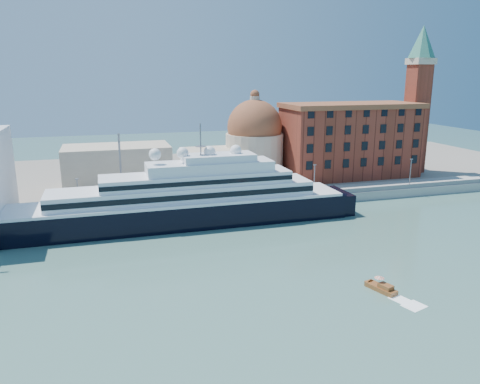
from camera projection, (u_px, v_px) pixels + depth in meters
name	position (u px, v px, depth m)	size (l,w,h in m)	color
ground	(240.00, 257.00, 89.64)	(400.00, 400.00, 0.00)	#365D54
quay	(203.00, 204.00, 120.93)	(180.00, 10.00, 2.50)	gray
land	(177.00, 174.00, 159.10)	(260.00, 72.00, 2.00)	slate
quay_fence	(206.00, 202.00, 116.30)	(180.00, 0.10, 1.20)	slate
superyacht	(165.00, 206.00, 106.78)	(91.12, 12.63, 27.23)	black
water_taxi	(382.00, 287.00, 75.33)	(3.35, 5.67, 2.56)	brown
warehouse	(350.00, 139.00, 148.95)	(43.00, 19.00, 23.25)	maroon
campanile	(418.00, 91.00, 151.91)	(8.40, 8.40, 47.00)	maroon
church	(206.00, 152.00, 142.37)	(66.00, 18.00, 25.50)	beige
lamp_posts	(152.00, 176.00, 113.72)	(120.80, 2.40, 18.00)	slate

